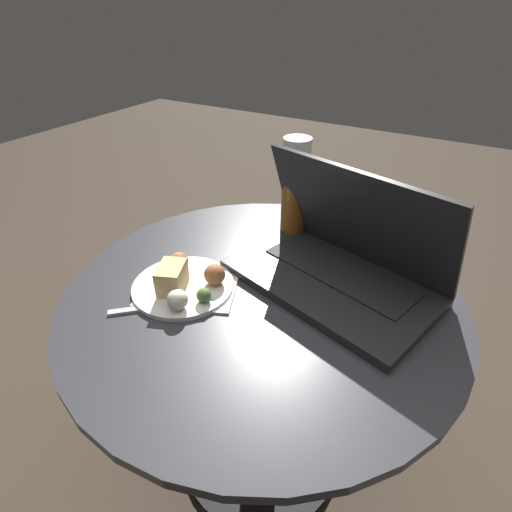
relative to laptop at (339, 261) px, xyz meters
The scene contains 7 objects.
ground_plane 0.59m from the laptop, 138.08° to the right, with size 6.00×6.00×0.00m, color #382D23.
table 0.24m from the laptop, 138.08° to the right, with size 0.73×0.73×0.52m.
napkin 0.29m from the laptop, 144.34° to the right, with size 0.21×0.18×0.00m.
laptop is the anchor object (origin of this frame).
beer_glass 0.20m from the laptop, 142.96° to the left, with size 0.06×0.06×0.22m.
snack_plate 0.29m from the laptop, 144.30° to the right, with size 0.19×0.19×0.06m.
fork 0.32m from the laptop, 136.28° to the right, with size 0.14×0.13×0.00m.
Camera 1 is at (0.28, -0.51, 0.99)m, focal length 28.00 mm.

